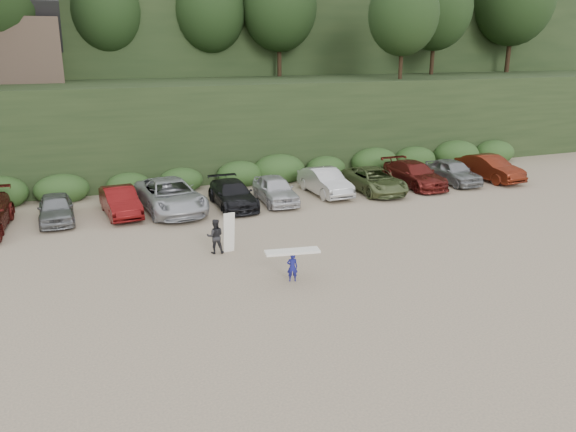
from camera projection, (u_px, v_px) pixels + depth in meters
name	position (u px, v px, depth m)	size (l,w,h in m)	color
ground	(317.00, 269.00, 21.55)	(120.00, 120.00, 0.00)	tan
hillside_backdrop	(147.00, 12.00, 50.12)	(90.00, 41.50, 28.00)	black
parked_cars	(193.00, 196.00, 29.24)	(39.36, 6.31, 1.65)	silver
child_surfer	(292.00, 260.00, 20.23)	(2.04, 0.87, 1.19)	navy
adult_surfer	(216.00, 236.00, 23.06)	(1.21, 0.70, 1.72)	black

